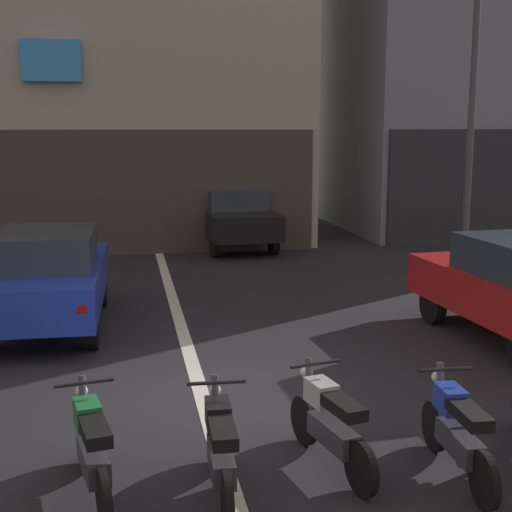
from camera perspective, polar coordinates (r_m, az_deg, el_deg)
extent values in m
plane|color=#232328|center=(8.86, -4.24, -11.52)|extent=(120.00, 120.00, 0.00)
cube|color=silver|center=(14.57, -6.91, -2.73)|extent=(0.20, 18.00, 0.01)
cube|color=#3E3A33|center=(18.53, -10.33, 5.00)|extent=(9.78, 0.10, 3.20)
cube|color=#3399F2|center=(18.51, -16.13, 14.86)|extent=(1.42, 0.16, 1.00)
cylinder|color=black|center=(13.64, -18.84, -2.77)|extent=(0.20, 0.64, 0.64)
cylinder|color=black|center=(13.46, -12.32, -2.61)|extent=(0.20, 0.64, 0.64)
cylinder|color=black|center=(10.95, -13.03, -5.66)|extent=(0.20, 0.64, 0.64)
cube|color=#1E38BF|center=(12.18, -16.36, -2.10)|extent=(1.87, 4.14, 0.66)
cube|color=#2D3842|center=(11.92, -16.60, 0.61)|extent=(1.60, 2.01, 0.56)
cube|color=red|center=(10.14, -13.80, -4.18)|extent=(0.14, 0.06, 0.12)
cylinder|color=black|center=(12.39, 14.01, -3.83)|extent=(0.22, 0.65, 0.64)
cylinder|color=black|center=(18.40, 1.43, 1.11)|extent=(0.21, 0.65, 0.64)
cylinder|color=black|center=(18.06, -3.33, 0.92)|extent=(0.21, 0.65, 0.64)
cylinder|color=black|center=(20.89, -0.44, 2.24)|extent=(0.21, 0.65, 0.64)
cylinder|color=black|center=(20.59, -4.64, 2.08)|extent=(0.21, 0.65, 0.64)
cube|color=black|center=(19.41, -1.78, 2.88)|extent=(1.98, 4.19, 0.66)
cube|color=#2D3842|center=(19.48, -1.89, 4.71)|extent=(1.65, 2.05, 0.56)
cube|color=red|center=(21.51, -1.06, 3.76)|extent=(0.14, 0.07, 0.12)
cube|color=red|center=(21.24, -4.78, 3.64)|extent=(0.14, 0.07, 0.12)
cylinder|color=#47474C|center=(15.71, 16.87, 9.73)|extent=(0.14, 0.14, 6.46)
cylinder|color=black|center=(7.35, -13.67, -14.36)|extent=(0.17, 0.52, 0.52)
cylinder|color=black|center=(6.33, -12.12, -18.58)|extent=(0.17, 0.52, 0.52)
cube|color=#38383D|center=(6.75, -12.93, -15.67)|extent=(0.34, 0.76, 0.22)
cube|color=black|center=(6.46, -12.84, -13.47)|extent=(0.33, 0.63, 0.12)
cube|color=#1E7238|center=(6.84, -13.39, -12.26)|extent=(0.28, 0.40, 0.24)
cylinder|color=#4C4C51|center=(7.07, -13.63, -12.11)|extent=(0.11, 0.25, 0.70)
cylinder|color=black|center=(6.88, -13.65, -9.88)|extent=(0.55, 0.14, 0.04)
sphere|color=silver|center=(7.12, -13.83, -10.49)|extent=(0.12, 0.12, 0.12)
cylinder|color=black|center=(7.19, -3.32, -14.67)|extent=(0.09, 0.52, 0.52)
cylinder|color=black|center=(6.17, -2.31, -19.18)|extent=(0.09, 0.52, 0.52)
cube|color=#38383D|center=(6.58, -2.82, -16.10)|extent=(0.23, 0.74, 0.22)
cube|color=black|center=(6.29, -2.71, -13.88)|extent=(0.24, 0.61, 0.12)
cube|color=black|center=(6.67, -3.07, -12.58)|extent=(0.23, 0.37, 0.24)
cylinder|color=#4C4C51|center=(6.90, -3.24, -12.39)|extent=(0.08, 0.24, 0.70)
cylinder|color=black|center=(6.71, -3.20, -10.12)|extent=(0.55, 0.06, 0.04)
sphere|color=silver|center=(6.96, -3.35, -10.72)|extent=(0.12, 0.12, 0.12)
cylinder|color=black|center=(7.66, 3.89, -13.04)|extent=(0.18, 0.52, 0.52)
cylinder|color=black|center=(6.75, 8.45, -16.53)|extent=(0.18, 0.52, 0.52)
cube|color=#38383D|center=(7.11, 6.22, -14.03)|extent=(0.35, 0.76, 0.22)
cube|color=black|center=(6.85, 6.93, -11.85)|extent=(0.34, 0.63, 0.12)
cube|color=#B2B5BA|center=(7.19, 5.27, -10.88)|extent=(0.29, 0.40, 0.24)
cylinder|color=#4C4C51|center=(7.39, 4.45, -10.81)|extent=(0.12, 0.25, 0.70)
cylinder|color=black|center=(7.22, 4.79, -8.64)|extent=(0.55, 0.15, 0.04)
sphere|color=silver|center=(7.44, 4.02, -9.28)|extent=(0.12, 0.12, 0.12)
cylinder|color=black|center=(7.73, 14.10, -13.11)|extent=(0.10, 0.52, 0.52)
cylinder|color=black|center=(6.79, 17.86, -16.80)|extent=(0.10, 0.52, 0.52)
cube|color=#38383D|center=(7.16, 16.05, -14.21)|extent=(0.24, 0.74, 0.22)
cube|color=black|center=(6.90, 16.74, -12.07)|extent=(0.25, 0.61, 0.12)
cube|color=#233DB7|center=(7.25, 15.36, -11.03)|extent=(0.24, 0.37, 0.24)
cylinder|color=#4C4C51|center=(7.46, 14.67, -10.93)|extent=(0.08, 0.24, 0.70)
cylinder|color=black|center=(7.28, 15.03, -8.79)|extent=(0.55, 0.06, 0.04)
sphere|color=silver|center=(7.51, 14.36, -9.40)|extent=(0.12, 0.12, 0.12)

